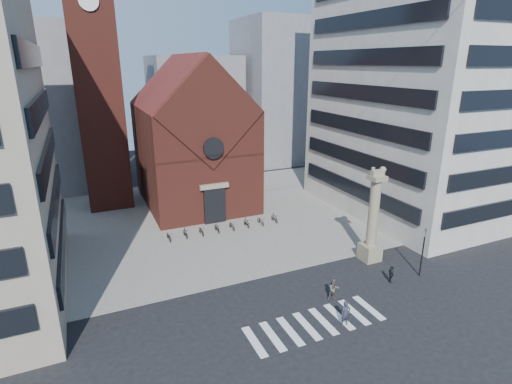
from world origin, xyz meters
TOP-DOWN VIEW (x-y plane):
  - ground at (0.00, 0.00)m, footprint 120.00×120.00m
  - piazza at (0.00, 19.00)m, footprint 46.00×30.00m
  - zebra_crossing at (0.55, -3.00)m, footprint 10.20×3.20m
  - church at (0.00, 25.04)m, footprint 12.00×16.65m
  - campanile at (-10.00, 28.00)m, footprint 5.50×5.50m
  - building_right at (24.00, 12.00)m, footprint 18.00×22.00m
  - bg_block_left at (-20.00, 40.00)m, footprint 16.00×14.00m
  - bg_block_mid at (6.00, 45.00)m, footprint 14.00×12.00m
  - bg_block_right at (22.00, 42.00)m, footprint 16.00×14.00m
  - lion_column at (10.01, 3.00)m, footprint 1.63×1.60m
  - traffic_light at (12.00, -1.00)m, footprint 0.13×0.16m
  - pedestrian_0 at (2.32, -3.94)m, footprint 0.68×0.47m
  - pedestrian_1 at (3.34, -1.03)m, footprint 0.93×0.78m
  - pedestrian_2 at (9.00, -0.89)m, footprint 0.67×0.97m
  - scooter_0 at (-5.70, 14.38)m, footprint 0.59×1.64m
  - scooter_1 at (-4.02, 14.38)m, footprint 0.47×1.59m
  - scooter_2 at (-2.33, 14.38)m, footprint 0.59×1.64m
  - scooter_3 at (-0.65, 14.38)m, footprint 0.47×1.59m
  - scooter_4 at (1.04, 14.38)m, footprint 0.59×1.64m
  - scooter_5 at (2.72, 14.38)m, footprint 0.47×1.59m
  - scooter_6 at (4.41, 14.38)m, footprint 0.59×1.64m
  - scooter_7 at (6.09, 14.38)m, footprint 0.47×1.59m

SIDE VIEW (x-z plane):
  - ground at x=0.00m, z-range 0.00..0.00m
  - zebra_crossing at x=0.55m, z-range 0.00..0.01m
  - piazza at x=0.00m, z-range 0.00..0.05m
  - scooter_0 at x=-5.70m, z-range 0.05..0.91m
  - scooter_2 at x=-2.33m, z-range 0.05..0.91m
  - scooter_4 at x=1.04m, z-range 0.05..0.91m
  - scooter_6 at x=4.41m, z-range 0.05..0.91m
  - scooter_1 at x=-4.02m, z-range 0.05..1.00m
  - scooter_3 at x=-0.65m, z-range 0.05..1.00m
  - scooter_5 at x=2.72m, z-range 0.05..1.00m
  - scooter_7 at x=6.09m, z-range 0.05..1.00m
  - pedestrian_2 at x=9.00m, z-range 0.00..1.52m
  - pedestrian_1 at x=3.34m, z-range 0.00..1.73m
  - pedestrian_0 at x=2.32m, z-range 0.00..1.81m
  - traffic_light at x=12.00m, z-range 0.14..4.44m
  - lion_column at x=10.01m, z-range -0.88..7.79m
  - church at x=0.00m, z-range -1.02..16.98m
  - bg_block_mid at x=6.00m, z-range 0.00..18.00m
  - bg_block_left at x=-20.00m, z-range 0.00..22.00m
  - bg_block_right at x=22.00m, z-range 0.00..24.00m
  - campanile at x=-10.00m, z-range 0.14..31.34m
  - building_right at x=24.00m, z-range 0.00..32.00m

